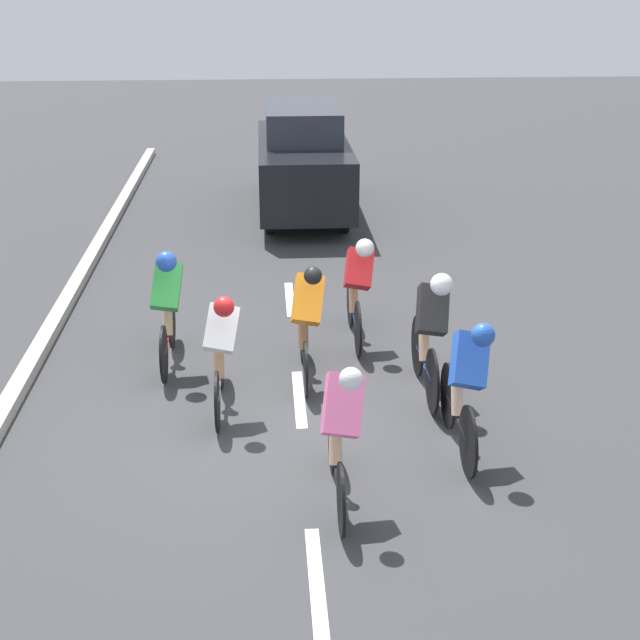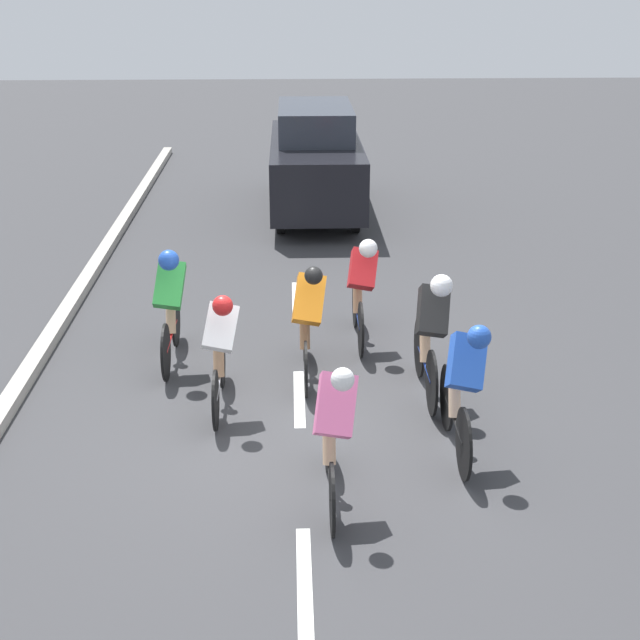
{
  "view_description": "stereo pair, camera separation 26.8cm",
  "coord_description": "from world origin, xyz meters",
  "px_view_note": "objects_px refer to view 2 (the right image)",
  "views": [
    {
      "loc": [
        0.35,
        8.45,
        4.58
      ],
      "look_at": [
        -0.24,
        -0.54,
        0.95
      ],
      "focal_mm": 50.0,
      "sensor_mm": 36.0,
      "label": 1
    },
    {
      "loc": [
        0.08,
        8.46,
        4.58
      ],
      "look_at": [
        -0.24,
        -0.54,
        0.95
      ],
      "focal_mm": 50.0,
      "sensor_mm": 36.0,
      "label": 2
    }
  ],
  "objects_px": {
    "cyclist_white": "(220,347)",
    "support_car": "(315,160)",
    "cyclist_black": "(431,330)",
    "cyclist_orange": "(308,318)",
    "cyclist_green": "(170,302)",
    "cyclist_blue": "(463,384)",
    "cyclist_red": "(361,287)",
    "cyclist_pink": "(334,429)"
  },
  "relations": [
    {
      "from": "support_car",
      "to": "cyclist_blue",
      "type": "bearing_deg",
      "value": 96.96
    },
    {
      "from": "cyclist_green",
      "to": "cyclist_blue",
      "type": "bearing_deg",
      "value": 143.78
    },
    {
      "from": "cyclist_red",
      "to": "support_car",
      "type": "bearing_deg",
      "value": -86.65
    },
    {
      "from": "cyclist_red",
      "to": "cyclist_orange",
      "type": "height_order",
      "value": "cyclist_orange"
    },
    {
      "from": "cyclist_blue",
      "to": "cyclist_orange",
      "type": "height_order",
      "value": "cyclist_blue"
    },
    {
      "from": "cyclist_pink",
      "to": "cyclist_black",
      "type": "relative_size",
      "value": 1.0
    },
    {
      "from": "cyclist_black",
      "to": "support_car",
      "type": "height_order",
      "value": "support_car"
    },
    {
      "from": "cyclist_white",
      "to": "support_car",
      "type": "bearing_deg",
      "value": -98.73
    },
    {
      "from": "cyclist_black",
      "to": "cyclist_orange",
      "type": "bearing_deg",
      "value": -20.26
    },
    {
      "from": "cyclist_red",
      "to": "cyclist_pink",
      "type": "relative_size",
      "value": 1.0
    },
    {
      "from": "cyclist_pink",
      "to": "cyclist_black",
      "type": "bearing_deg",
      "value": -119.25
    },
    {
      "from": "cyclist_blue",
      "to": "cyclist_white",
      "type": "height_order",
      "value": "cyclist_blue"
    },
    {
      "from": "cyclist_blue",
      "to": "cyclist_orange",
      "type": "relative_size",
      "value": 1.03
    },
    {
      "from": "cyclist_blue",
      "to": "cyclist_black",
      "type": "distance_m",
      "value": 1.3
    },
    {
      "from": "cyclist_orange",
      "to": "cyclist_blue",
      "type": "bearing_deg",
      "value": 129.22
    },
    {
      "from": "cyclist_black",
      "to": "support_car",
      "type": "distance_m",
      "value": 8.14
    },
    {
      "from": "cyclist_orange",
      "to": "cyclist_red",
      "type": "bearing_deg",
      "value": -123.33
    },
    {
      "from": "cyclist_green",
      "to": "support_car",
      "type": "height_order",
      "value": "support_car"
    },
    {
      "from": "cyclist_pink",
      "to": "cyclist_black",
      "type": "xyz_separation_m",
      "value": [
        -1.18,
        -2.1,
        0.05
      ]
    },
    {
      "from": "cyclist_black",
      "to": "cyclist_red",
      "type": "bearing_deg",
      "value": -67.47
    },
    {
      "from": "cyclist_red",
      "to": "cyclist_green",
      "type": "relative_size",
      "value": 0.99
    },
    {
      "from": "cyclist_red",
      "to": "cyclist_green",
      "type": "height_order",
      "value": "cyclist_green"
    },
    {
      "from": "cyclist_red",
      "to": "cyclist_blue",
      "type": "distance_m",
      "value": 2.95
    },
    {
      "from": "cyclist_pink",
      "to": "support_car",
      "type": "xyz_separation_m",
      "value": [
        -0.15,
        -10.18,
        0.27
      ]
    },
    {
      "from": "cyclist_green",
      "to": "cyclist_black",
      "type": "xyz_separation_m",
      "value": [
        -2.98,
        0.97,
        -0.01
      ]
    },
    {
      "from": "cyclist_orange",
      "to": "cyclist_green",
      "type": "relative_size",
      "value": 0.95
    },
    {
      "from": "cyclist_red",
      "to": "support_car",
      "type": "height_order",
      "value": "support_car"
    },
    {
      "from": "cyclist_blue",
      "to": "cyclist_black",
      "type": "bearing_deg",
      "value": -84.85
    },
    {
      "from": "support_car",
      "to": "cyclist_green",
      "type": "bearing_deg",
      "value": 74.65
    },
    {
      "from": "cyclist_white",
      "to": "support_car",
      "type": "height_order",
      "value": "support_car"
    },
    {
      "from": "cyclist_white",
      "to": "support_car",
      "type": "distance_m",
      "value": 8.41
    },
    {
      "from": "cyclist_black",
      "to": "cyclist_green",
      "type": "bearing_deg",
      "value": -18.08
    },
    {
      "from": "cyclist_red",
      "to": "cyclist_pink",
      "type": "bearing_deg",
      "value": 81.77
    },
    {
      "from": "cyclist_green",
      "to": "cyclist_black",
      "type": "height_order",
      "value": "cyclist_black"
    },
    {
      "from": "cyclist_green",
      "to": "cyclist_white",
      "type": "bearing_deg",
      "value": 119.3
    },
    {
      "from": "cyclist_pink",
      "to": "cyclist_green",
      "type": "relative_size",
      "value": 0.99
    },
    {
      "from": "cyclist_black",
      "to": "support_car",
      "type": "bearing_deg",
      "value": -82.75
    },
    {
      "from": "cyclist_orange",
      "to": "cyclist_green",
      "type": "distance_m",
      "value": 1.7
    },
    {
      "from": "cyclist_orange",
      "to": "cyclist_black",
      "type": "bearing_deg",
      "value": 159.74
    },
    {
      "from": "cyclist_red",
      "to": "cyclist_pink",
      "type": "xyz_separation_m",
      "value": [
        0.53,
        3.66,
        -0.0
      ]
    },
    {
      "from": "cyclist_blue",
      "to": "cyclist_green",
      "type": "relative_size",
      "value": 0.98
    },
    {
      "from": "cyclist_blue",
      "to": "cyclist_black",
      "type": "relative_size",
      "value": 0.99
    }
  ]
}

